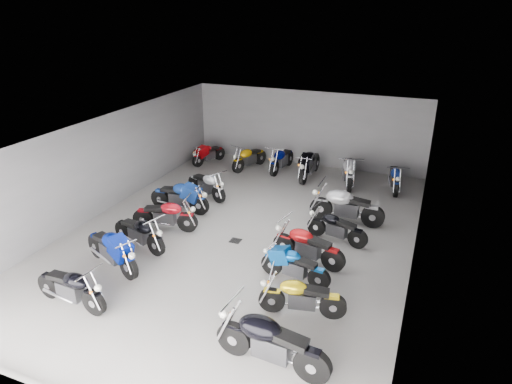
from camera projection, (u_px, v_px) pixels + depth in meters
ground at (242, 234)px, 14.06m from camera, size 14.00×14.00×0.00m
wall_back at (307, 129)px, 19.43m from camera, size 10.00×0.10×3.20m
wall_left at (104, 164)px, 15.17m from camera, size 0.10×14.00×3.20m
wall_right at (419, 213)px, 11.72m from camera, size 0.10×14.00×3.20m
ceiling at (241, 132)px, 12.82m from camera, size 10.00×14.00×0.04m
drain_grate at (235, 241)px, 13.63m from camera, size 0.32×0.32×0.01m
motorcycle_left_a at (71, 288)px, 10.55m from camera, size 2.10×0.46×0.92m
motorcycle_left_b at (112, 250)px, 12.06m from camera, size 2.19×0.98×1.01m
motorcycle_left_c at (139, 233)px, 13.07m from camera, size 2.02×0.67×0.90m
motorcycle_left_d at (166, 215)px, 14.11m from camera, size 2.09×0.58×0.92m
motorcycle_left_e at (180, 197)px, 15.37m from camera, size 2.20×0.43×0.97m
motorcycle_left_f at (207, 185)px, 16.49m from camera, size 1.91×0.97×0.90m
motorcycle_right_a at (270, 342)px, 8.75m from camera, size 2.41×0.52×1.06m
motorcycle_right_b at (301, 297)px, 10.26m from camera, size 1.98×0.57×0.88m
motorcycle_right_c at (294, 266)px, 11.51m from camera, size 1.91×0.47×0.84m
motorcycle_right_d at (307, 246)px, 12.33m from camera, size 2.13×0.60×0.94m
motorcycle_right_e at (336, 227)px, 13.45m from camera, size 1.90×0.57×0.84m
motorcycle_right_f at (346, 206)px, 14.54m from camera, size 2.40×0.46×1.06m
motorcycle_back_a at (208, 154)px, 19.97m from camera, size 0.74×1.78×0.81m
motorcycle_back_b at (249, 158)px, 19.31m from camera, size 0.77×2.00×0.91m
motorcycle_back_c at (282, 159)px, 19.05m from camera, size 0.47×2.15×0.94m
motorcycle_back_d at (309, 164)px, 18.30m from camera, size 0.47×2.37×1.04m
motorcycle_back_e at (349, 170)px, 17.63m from camera, size 0.76×2.35×1.05m
motorcycle_back_f at (395, 178)px, 17.12m from camera, size 0.57×2.06×0.91m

